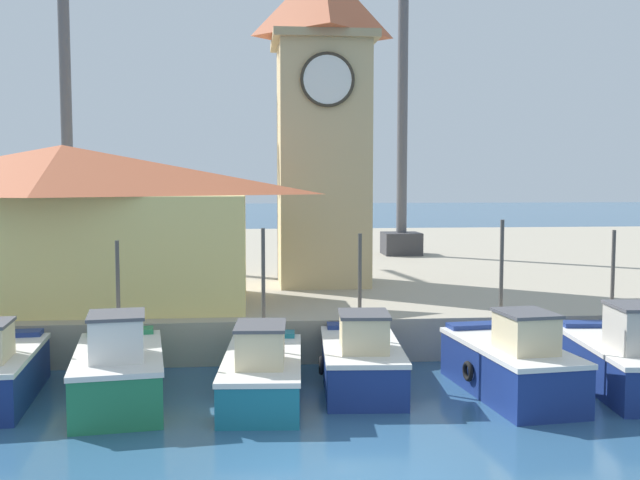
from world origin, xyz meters
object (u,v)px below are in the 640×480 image
warehouse_left (64,224)px  port_crane_near (67,121)px  dock_worker_near_tower (226,285)px  fishing_boat_mid_right (511,364)px  port_crane_far (402,116)px  fishing_boat_right_inner (621,360)px  clock_tower (323,116)px  fishing_boat_mid_left (262,371)px  fishing_boat_center (361,360)px  fishing_boat_left_inner (119,370)px

warehouse_left → port_crane_near: bearing=102.3°
warehouse_left → dock_worker_near_tower: 5.81m
fishing_boat_mid_right → port_crane_far: (1.77, 22.24, 8.00)m
fishing_boat_right_inner → fishing_boat_mid_right: bearing=-176.3°
port_crane_far → clock_tower: bearing=-116.3°
fishing_boat_right_inner → warehouse_left: size_ratio=0.42×
fishing_boat_right_inner → port_crane_near: size_ratio=0.28×
fishing_boat_mid_left → fishing_boat_center: (2.59, 0.70, 0.05)m
warehouse_left → dock_worker_near_tower: size_ratio=7.48×
fishing_boat_center → dock_worker_near_tower: fishing_boat_center is taller
clock_tower → dock_worker_near_tower: bearing=-121.1°
fishing_boat_right_inner → port_crane_far: port_crane_far is taller
clock_tower → dock_worker_near_tower: 9.06m
fishing_boat_left_inner → port_crane_near: size_ratio=0.27×
fishing_boat_left_inner → warehouse_left: size_ratio=0.40×
fishing_boat_left_inner → dock_worker_near_tower: fishing_boat_left_inner is taller
clock_tower → fishing_boat_mid_left: bearing=-103.3°
fishing_boat_left_inner → clock_tower: 14.45m
warehouse_left → dock_worker_near_tower: (5.25, -1.70, -1.83)m
fishing_boat_center → port_crane_near: port_crane_near is taller
port_crane_near → port_crane_far: port_crane_far is taller
warehouse_left → fishing_boat_right_inner: bearing=-23.7°
port_crane_near → dock_worker_near_tower: (8.23, -15.33, -6.14)m
port_crane_near → dock_worker_near_tower: bearing=-61.8°
fishing_boat_mid_right → warehouse_left: size_ratio=0.40×
fishing_boat_mid_right → dock_worker_near_tower: fishing_boat_mid_right is taller
clock_tower → port_crane_far: port_crane_far is taller
fishing_boat_right_inner → clock_tower: size_ratio=0.36×
port_crane_near → fishing_boat_right_inner: bearing=-47.9°
fishing_boat_center → clock_tower: bearing=90.0°
dock_worker_near_tower → warehouse_left: bearing=162.1°
fishing_boat_center → fishing_boat_mid_right: bearing=-16.3°
fishing_boat_center → clock_tower: clock_tower is taller
warehouse_left → clock_tower: bearing=25.9°
fishing_boat_mid_left → fishing_boat_mid_right: size_ratio=1.06×
fishing_boat_right_inner → dock_worker_near_tower: fishing_boat_right_inner is taller
fishing_boat_mid_right → fishing_boat_right_inner: (3.00, 0.19, -0.01)m
fishing_boat_left_inner → fishing_boat_mid_right: (9.70, -0.25, -0.01)m
fishing_boat_left_inner → dock_worker_near_tower: bearing=64.2°
port_crane_near → port_crane_far: bearing=5.3°
fishing_boat_mid_right → port_crane_near: bearing=126.9°
fishing_boat_left_inner → fishing_boat_mid_right: size_ratio=1.00×
fishing_boat_center → clock_tower: (0.00, 10.25, 7.14)m
fishing_boat_right_inner → fishing_boat_left_inner: bearing=179.7°
fishing_boat_mid_right → dock_worker_near_tower: size_ratio=3.02×
port_crane_near → fishing_boat_left_inner: bearing=-74.1°
warehouse_left → port_crane_far: size_ratio=0.63×
fishing_boat_right_inner → warehouse_left: 17.23m
fishing_boat_mid_left → fishing_boat_center: size_ratio=1.10×
dock_worker_near_tower → clock_tower: bearing=58.9°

